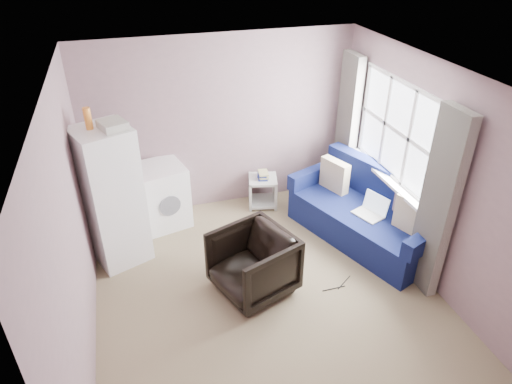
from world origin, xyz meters
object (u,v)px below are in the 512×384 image
fridge (112,196)px  sofa (368,214)px  washing_machine (162,194)px  side_table (263,189)px  armchair (253,261)px

fridge → sofa: 3.28m
washing_machine → sofa: 2.81m
side_table → fridge: bearing=-162.3°
washing_machine → side_table: (1.48, 0.06, -0.20)m
sofa → armchair: bearing=176.9°
armchair → sofa: sofa is taller
fridge → washing_machine: size_ratio=2.25×
washing_machine → side_table: washing_machine is taller
armchair → washing_machine: 1.87m
armchair → washing_machine: washing_machine is taller
fridge → sofa: (3.20, -0.49, -0.55)m
fridge → side_table: fridge is taller
side_table → washing_machine: bearing=-177.8°
armchair → sofa: 1.86m
armchair → side_table: bearing=138.9°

